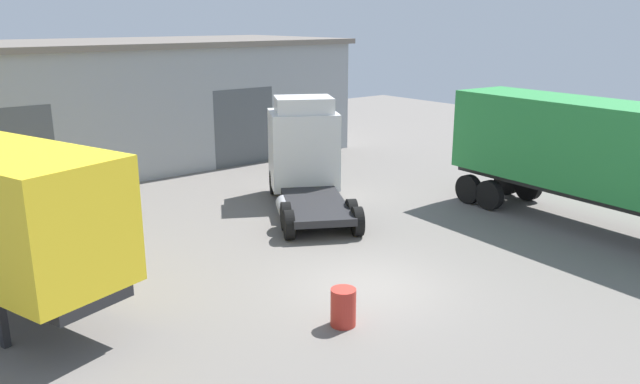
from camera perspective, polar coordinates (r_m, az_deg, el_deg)
ground_plane at (r=16.41m, az=4.57°, el=-8.66°), size 60.00×60.00×0.00m
warehouse_building at (r=31.32m, az=-19.46°, el=7.64°), size 23.60×9.53×5.73m
tractor_unit_white at (r=23.48m, az=-1.42°, el=3.55°), size 5.37×6.82×3.92m
container_trailer_green at (r=21.89m, az=24.40°, el=3.42°), size 3.30×10.82×4.17m
oil_drum at (r=14.31m, az=2.14°, el=-10.48°), size 0.58×0.58×0.88m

